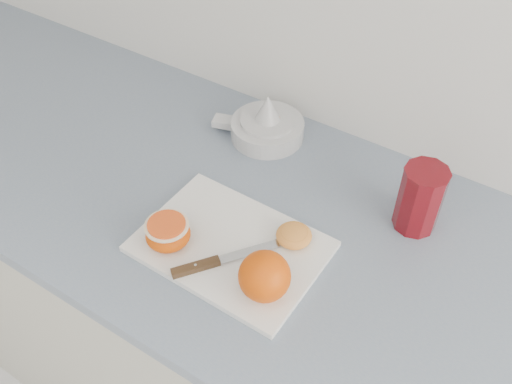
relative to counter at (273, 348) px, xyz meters
The scene contains 8 objects.
counter is the anchor object (origin of this frame).
cutting_board 0.46m from the counter, 112.06° to the right, with size 0.31×0.22×0.01m, color white.
whole_orange 0.52m from the counter, 67.22° to the right, with size 0.08×0.08×0.08m.
half_orange 0.52m from the counter, 131.04° to the right, with size 0.08×0.08×0.05m.
squeezed_shell 0.47m from the counter, 32.26° to the right, with size 0.06×0.06×0.03m.
paring_knife 0.49m from the counter, 106.44° to the right, with size 0.13×0.16×0.01m.
citrus_juicer 0.53m from the counter, 127.26° to the left, with size 0.19×0.15×0.10m.
red_tumbler 0.56m from the counter, 32.42° to the left, with size 0.08×0.08×0.13m.
Camera 1 is at (0.45, 1.10, 1.66)m, focal length 40.00 mm.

